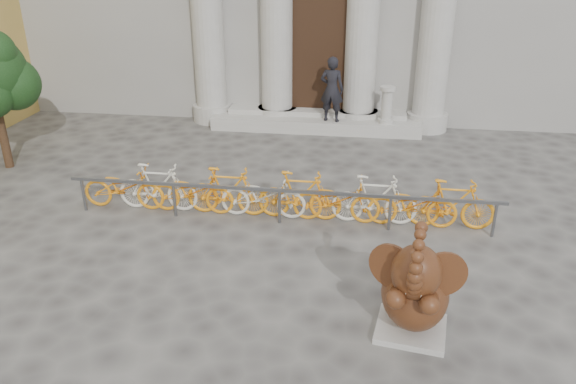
# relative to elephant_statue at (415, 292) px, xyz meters

# --- Properties ---
(ground) EXTENTS (80.00, 80.00, 0.00)m
(ground) POSITION_rel_elephant_statue_xyz_m (-2.21, -0.32, -0.70)
(ground) COLOR #474442
(ground) RESTS_ON ground
(entrance_steps) EXTENTS (6.00, 1.20, 0.36)m
(entrance_steps) POSITION_rel_elephant_statue_xyz_m (-2.21, 9.08, -0.52)
(entrance_steps) COLOR #A8A59E
(entrance_steps) RESTS_ON ground
(elephant_statue) EXTENTS (1.28, 1.49, 1.93)m
(elephant_statue) POSITION_rel_elephant_statue_xyz_m (0.00, 0.00, 0.00)
(elephant_statue) COLOR #A8A59E
(elephant_statue) RESTS_ON ground
(bike_rack) EXTENTS (8.48, 0.53, 1.00)m
(bike_rack) POSITION_rel_elephant_statue_xyz_m (-2.37, 3.33, -0.20)
(bike_rack) COLOR slate
(bike_rack) RESTS_ON ground
(pedestrian) EXTENTS (0.72, 0.53, 1.82)m
(pedestrian) POSITION_rel_elephant_statue_xyz_m (-1.75, 8.77, 0.57)
(pedestrian) COLOR black
(pedestrian) RESTS_ON entrance_steps
(balustrade_post) EXTENTS (0.42, 0.42, 1.03)m
(balustrade_post) POSITION_rel_elephant_statue_xyz_m (-0.22, 8.78, 0.14)
(balustrade_post) COLOR #A8A59E
(balustrade_post) RESTS_ON entrance_steps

